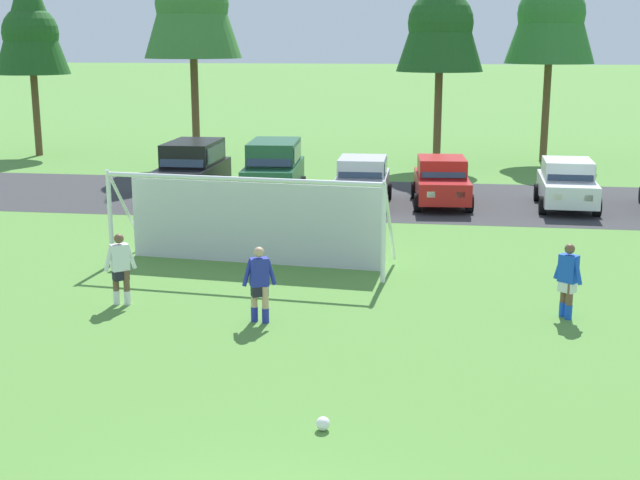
# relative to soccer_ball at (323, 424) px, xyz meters

# --- Properties ---
(ground_plane) EXTENTS (400.00, 400.00, 0.00)m
(ground_plane) POSITION_rel_soccer_ball_xyz_m (-0.36, 11.24, -0.11)
(ground_plane) COLOR #518438
(parking_lot_strip) EXTENTS (52.00, 8.40, 0.01)m
(parking_lot_strip) POSITION_rel_soccer_ball_xyz_m (-0.36, 19.66, -0.11)
(parking_lot_strip) COLOR #333335
(parking_lot_strip) RESTS_ON ground
(soccer_ball) EXTENTS (0.22, 0.22, 0.22)m
(soccer_ball) POSITION_rel_soccer_ball_xyz_m (0.00, 0.00, 0.00)
(soccer_ball) COLOR white
(soccer_ball) RESTS_ON ground
(soccer_goal) EXTENTS (7.57, 2.65, 2.57)m
(soccer_goal) POSITION_rel_soccer_ball_xyz_m (-3.27, 9.52, 1.18)
(soccer_goal) COLOR white
(soccer_goal) RESTS_ON ground
(player_striker_near) EXTENTS (0.58, 0.59, 1.64)m
(player_striker_near) POSITION_rel_soccer_ball_xyz_m (4.41, 6.18, 0.71)
(player_striker_near) COLOR brown
(player_striker_near) RESTS_ON ground
(player_midfield_center) EXTENTS (0.73, 0.38, 1.64)m
(player_midfield_center) POSITION_rel_soccer_ball_xyz_m (-2.06, 4.94, 0.71)
(player_midfield_center) COLOR tan
(player_midfield_center) RESTS_ON ground
(player_defender_far) EXTENTS (0.67, 0.47, 1.64)m
(player_defender_far) POSITION_rel_soccer_ball_xyz_m (-5.42, 5.71, 0.71)
(player_defender_far) COLOR brown
(player_defender_far) RESTS_ON ground
(parked_car_slot_far_left) EXTENTS (2.19, 4.63, 2.16)m
(parked_car_slot_far_left) POSITION_rel_soccer_ball_xyz_m (-7.63, 18.79, 1.00)
(parked_car_slot_far_left) COLOR black
(parked_car_slot_far_left) RESTS_ON ground
(parked_car_slot_left) EXTENTS (2.39, 4.73, 2.16)m
(parked_car_slot_left) POSITION_rel_soccer_ball_xyz_m (-4.64, 19.39, 1.00)
(parked_car_slot_left) COLOR #194C2D
(parked_car_slot_left) RESTS_ON ground
(parked_car_slot_center_left) EXTENTS (2.11, 4.24, 1.72)m
(parked_car_slot_center_left) POSITION_rel_soccer_ball_xyz_m (-1.21, 18.50, 0.77)
(parked_car_slot_center_left) COLOR #B2B2BC
(parked_car_slot_center_left) RESTS_ON ground
(parked_car_slot_center) EXTENTS (2.29, 4.33, 1.72)m
(parked_car_slot_center) POSITION_rel_soccer_ball_xyz_m (1.64, 18.92, 0.77)
(parked_car_slot_center) COLOR red
(parked_car_slot_center) RESTS_ON ground
(parked_car_slot_center_right) EXTENTS (2.14, 4.25, 1.72)m
(parked_car_slot_center_right) POSITION_rel_soccer_ball_xyz_m (6.06, 18.95, 0.77)
(parked_car_slot_center_right) COLOR silver
(parked_car_slot_center_right) RESTS_ON ground
(tree_left_edge) EXTENTS (3.74, 3.74, 9.98)m
(tree_left_edge) POSITION_rel_soccer_ball_xyz_m (-19.21, 29.80, 6.75)
(tree_left_edge) COLOR brown
(tree_left_edge) RESTS_ON ground
(tree_center_back) EXTENTS (4.00, 4.00, 10.66)m
(tree_center_back) POSITION_rel_soccer_ball_xyz_m (1.34, 28.62, 7.22)
(tree_center_back) COLOR brown
(tree_center_back) RESTS_ON ground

